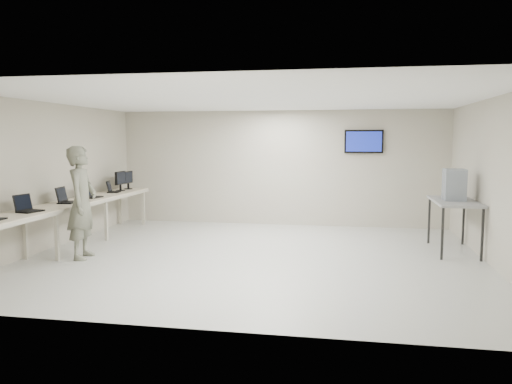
# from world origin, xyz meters

# --- Properties ---
(room) EXTENTS (8.01, 7.01, 2.81)m
(room) POSITION_xyz_m (0.03, 0.06, 1.41)
(room) COLOR silver
(room) RESTS_ON ground
(workbench) EXTENTS (0.76, 6.00, 0.90)m
(workbench) POSITION_xyz_m (-3.59, 0.00, 0.83)
(workbench) COLOR beige
(workbench) RESTS_ON ground
(laptop_1) EXTENTS (0.37, 0.42, 0.29)m
(laptop_1) POSITION_xyz_m (-3.60, -1.24, 0.98)
(laptop_1) COLOR black
(laptop_1) RESTS_ON workbench
(laptop_2) EXTENTS (0.34, 0.41, 0.30)m
(laptop_2) POSITION_xyz_m (-3.63, -0.04, 0.98)
(laptop_2) COLOR black
(laptop_2) RESTS_ON workbench
(laptop_3) EXTENTS (0.34, 0.40, 0.29)m
(laptop_3) POSITION_xyz_m (-3.59, 0.82, 0.98)
(laptop_3) COLOR black
(laptop_3) RESTS_ON workbench
(laptop_4) EXTENTS (0.34, 0.38, 0.26)m
(laptop_4) POSITION_xyz_m (-3.63, 1.88, 0.97)
(laptop_4) COLOR black
(laptop_4) RESTS_ON workbench
(monitor_near) EXTENTS (0.20, 0.46, 0.46)m
(monitor_near) POSITION_xyz_m (-3.60, 2.25, 1.17)
(monitor_near) COLOR black
(monitor_near) RESTS_ON workbench
(monitor_far) EXTENTS (0.19, 0.44, 0.43)m
(monitor_far) POSITION_xyz_m (-3.60, 2.67, 1.16)
(monitor_far) COLOR black
(monitor_far) RESTS_ON workbench
(soldier) EXTENTS (0.58, 0.79, 1.99)m
(soldier) POSITION_xyz_m (-2.96, -0.62, 0.99)
(soldier) COLOR #505845
(soldier) RESTS_ON ground
(side_table) EXTENTS (0.75, 1.62, 0.97)m
(side_table) POSITION_xyz_m (3.60, 1.08, 0.90)
(side_table) COLOR gray
(side_table) RESTS_ON ground
(storage_bins) EXTENTS (0.37, 0.41, 0.59)m
(storage_bins) POSITION_xyz_m (3.58, 1.08, 1.26)
(storage_bins) COLOR #8894A3
(storage_bins) RESTS_ON side_table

